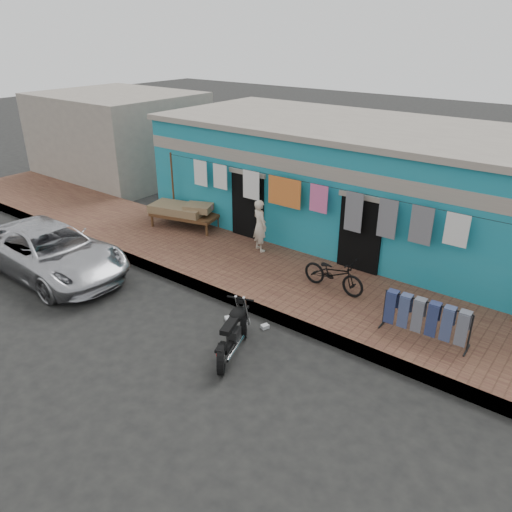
{
  "coord_description": "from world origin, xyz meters",
  "views": [
    {
      "loc": [
        6.17,
        -5.99,
        5.82
      ],
      "look_at": [
        0.0,
        2.0,
        1.15
      ],
      "focal_mm": 35.0,
      "sensor_mm": 36.0,
      "label": 1
    }
  ],
  "objects_px": {
    "charpoy": "(185,216)",
    "seated_person": "(260,226)",
    "car": "(51,250)",
    "bicycle": "(334,270)",
    "jeans_rack": "(426,319)",
    "motorcycle": "(233,331)"
  },
  "relations": [
    {
      "from": "bicycle",
      "to": "jeans_rack",
      "type": "relative_size",
      "value": 0.88
    },
    {
      "from": "car",
      "to": "jeans_rack",
      "type": "bearing_deg",
      "value": -73.29
    },
    {
      "from": "bicycle",
      "to": "motorcycle",
      "type": "bearing_deg",
      "value": 173.89
    },
    {
      "from": "seated_person",
      "to": "car",
      "type": "bearing_deg",
      "value": 70.62
    },
    {
      "from": "charpoy",
      "to": "jeans_rack",
      "type": "bearing_deg",
      "value": -9.92
    },
    {
      "from": "charpoy",
      "to": "seated_person",
      "type": "bearing_deg",
      "value": -0.1
    },
    {
      "from": "car",
      "to": "jeans_rack",
      "type": "distance_m",
      "value": 9.1
    },
    {
      "from": "bicycle",
      "to": "motorcycle",
      "type": "relative_size",
      "value": 0.93
    },
    {
      "from": "bicycle",
      "to": "jeans_rack",
      "type": "bearing_deg",
      "value": -102.48
    },
    {
      "from": "motorcycle",
      "to": "charpoy",
      "type": "distance_m",
      "value": 6.37
    },
    {
      "from": "motorcycle",
      "to": "car",
      "type": "bearing_deg",
      "value": 162.26
    },
    {
      "from": "seated_person",
      "to": "motorcycle",
      "type": "bearing_deg",
      "value": 143.54
    },
    {
      "from": "bicycle",
      "to": "charpoy",
      "type": "height_order",
      "value": "bicycle"
    },
    {
      "from": "car",
      "to": "bicycle",
      "type": "relative_size",
      "value": 3.01
    },
    {
      "from": "seated_person",
      "to": "charpoy",
      "type": "bearing_deg",
      "value": 22.85
    },
    {
      "from": "motorcycle",
      "to": "jeans_rack",
      "type": "relative_size",
      "value": 0.94
    },
    {
      "from": "car",
      "to": "seated_person",
      "type": "distance_m",
      "value": 5.4
    },
    {
      "from": "motorcycle",
      "to": "charpoy",
      "type": "height_order",
      "value": "motorcycle"
    },
    {
      "from": "car",
      "to": "seated_person",
      "type": "relative_size",
      "value": 3.26
    },
    {
      "from": "car",
      "to": "motorcycle",
      "type": "bearing_deg",
      "value": -88.18
    },
    {
      "from": "seated_person",
      "to": "bicycle",
      "type": "height_order",
      "value": "seated_person"
    },
    {
      "from": "seated_person",
      "to": "charpoy",
      "type": "height_order",
      "value": "seated_person"
    }
  ]
}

